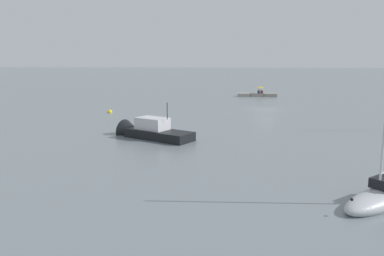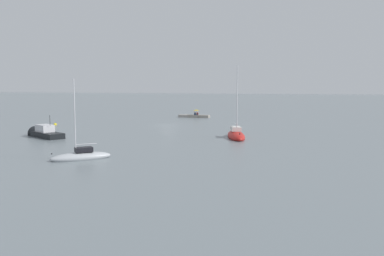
{
  "view_description": "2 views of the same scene",
  "coord_description": "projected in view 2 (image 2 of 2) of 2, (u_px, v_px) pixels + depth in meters",
  "views": [
    {
      "loc": [
        4.5,
        52.51,
        6.73
      ],
      "look_at": [
        7.27,
        25.95,
        1.93
      ],
      "focal_mm": 36.05,
      "sensor_mm": 36.0,
      "label": 1
    },
    {
      "loc": [
        -24.12,
        69.45,
        7.44
      ],
      "look_at": [
        -7.93,
        11.76,
        0.95
      ],
      "focal_mm": 37.76,
      "sensor_mm": 36.0,
      "label": 2
    }
  ],
  "objects": [
    {
      "name": "person_seated_blue_right",
      "position": [
        195.0,
        114.0,
        90.88
      ],
      "size": [
        0.41,
        0.62,
        0.73
      ],
      "rotation": [
        0.0,
        0.0,
        0.06
      ],
      "color": "#1E2333",
      "rests_on": "seawall_pier"
    },
    {
      "name": "ground_plane",
      "position": [
        168.0,
        125.0,
        73.75
      ],
      "size": [
        500.0,
        500.0,
        0.0
      ],
      "primitive_type": "plane",
      "color": "slate"
    },
    {
      "name": "umbrella_open_yellow",
      "position": [
        196.0,
        110.0,
        90.83
      ],
      "size": [
        1.33,
        1.33,
        1.29
      ],
      "color": "black",
      "rests_on": "seawall_pier"
    },
    {
      "name": "motorboat_black_mid",
      "position": [
        44.0,
        134.0,
        57.44
      ],
      "size": [
        7.31,
        5.38,
        4.01
      ],
      "rotation": [
        0.0,
        0.0,
        4.21
      ],
      "color": "black",
      "rests_on": "ground_plane"
    },
    {
      "name": "seawall_pier",
      "position": [
        194.0,
        116.0,
        91.21
      ],
      "size": [
        7.0,
        1.84,
        0.58
      ],
      "color": "gray",
      "rests_on": "ground_plane"
    },
    {
      "name": "mooring_buoy_mid",
      "position": [
        55.0,
        125.0,
        73.87
      ],
      "size": [
        0.58,
        0.58,
        0.58
      ],
      "color": "yellow",
      "rests_on": "ground_plane"
    },
    {
      "name": "sailboat_red_mid",
      "position": [
        236.0,
        135.0,
        56.23
      ],
      "size": [
        4.38,
        8.06,
        10.37
      ],
      "rotation": [
        0.0,
        0.0,
        0.3
      ],
      "color": "red",
      "rests_on": "ground_plane"
    },
    {
      "name": "person_seated_maroon_left",
      "position": [
        197.0,
        114.0,
        90.76
      ],
      "size": [
        0.41,
        0.62,
        0.73
      ],
      "rotation": [
        0.0,
        0.0,
        0.06
      ],
      "color": "#1E2333",
      "rests_on": "seawall_pier"
    },
    {
      "name": "sailboat_grey_near",
      "position": [
        81.0,
        156.0,
        40.19
      ],
      "size": [
        5.57,
        5.33,
        8.28
      ],
      "rotation": [
        0.0,
        0.0,
        5.46
      ],
      "color": "#ADB2B7",
      "rests_on": "ground_plane"
    }
  ]
}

